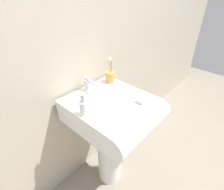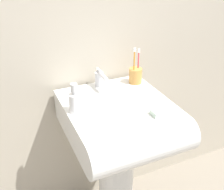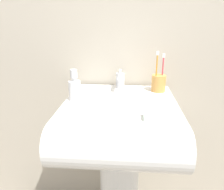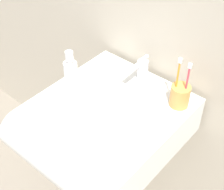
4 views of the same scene
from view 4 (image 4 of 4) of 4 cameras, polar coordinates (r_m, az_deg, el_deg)
name	(u,v)px [view 4 (image 4 of 4)]	position (r m, az deg, el deg)	size (l,w,h in m)	color
sink_pedestal	(111,184)	(1.67, -0.10, -14.62)	(0.20, 0.20, 0.70)	white
sink_basin	(101,129)	(1.31, -1.90, -5.62)	(0.51, 0.59, 0.16)	white
faucet	(141,69)	(1.37, 4.82, 4.37)	(0.05, 0.14, 0.10)	silver
toothbrush_cup	(180,95)	(1.28, 11.23, -0.03)	(0.07, 0.07, 0.21)	#D19347
soap_bottle	(71,70)	(1.36, -6.77, 4.16)	(0.05, 0.05, 0.14)	white
bar_soap	(106,149)	(1.12, -1.02, -8.90)	(0.08, 0.05, 0.02)	silver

